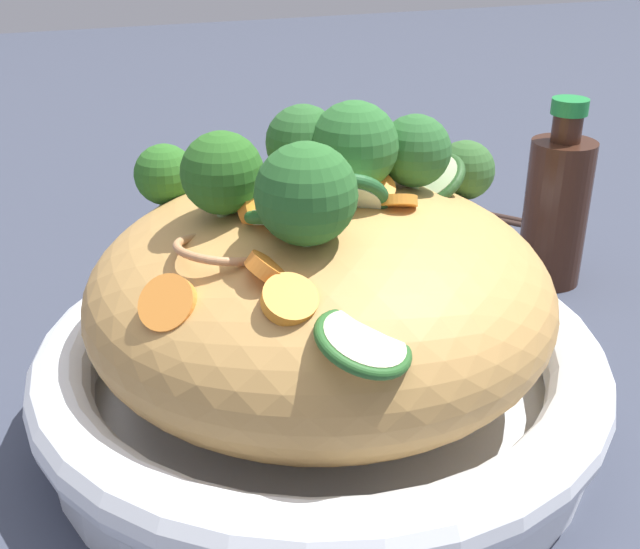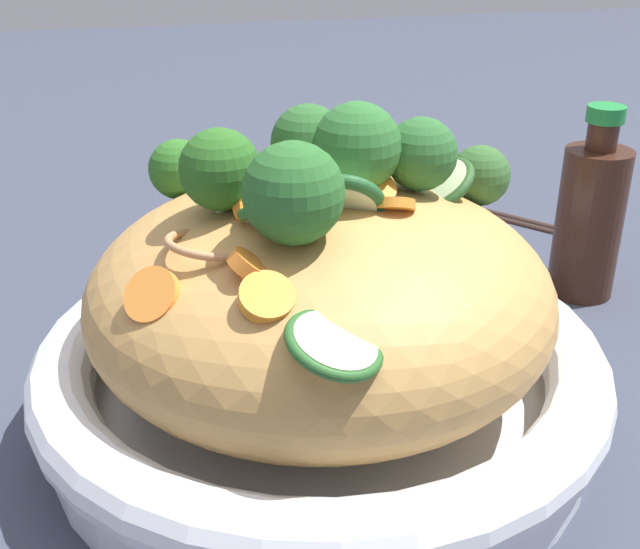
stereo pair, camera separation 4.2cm
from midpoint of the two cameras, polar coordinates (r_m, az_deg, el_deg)
name	(u,v)px [view 1 (the left image)]	position (r m, az deg, el deg)	size (l,w,h in m)	color
ground_plane	(320,416)	(0.47, -2.62, -10.10)	(3.00, 3.00, 0.00)	#343949
serving_bowl	(320,373)	(0.45, -2.69, -7.12)	(0.32, 0.32, 0.06)	white
noodle_heap	(320,294)	(0.43, -2.85, -1.43)	(0.25, 0.25, 0.12)	tan
broccoli_florets	(321,166)	(0.41, -2.96, 7.65)	(0.21, 0.18, 0.08)	#9BB26C
carrot_coins	(291,245)	(0.37, -5.42, 2.01)	(0.15, 0.10, 0.04)	orange
zucchini_slices	(361,223)	(0.39, -0.18, 3.62)	(0.14, 0.18, 0.06)	beige
chicken_chunks	(330,165)	(0.45, -2.04, 7.72)	(0.06, 0.07, 0.03)	beige
soy_sauce_bottle	(556,208)	(0.62, 14.61, 4.59)	(0.05, 0.05, 0.14)	#381E14
chopsticks_pair	(464,209)	(0.76, 8.69, 4.61)	(0.14, 0.17, 0.01)	black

